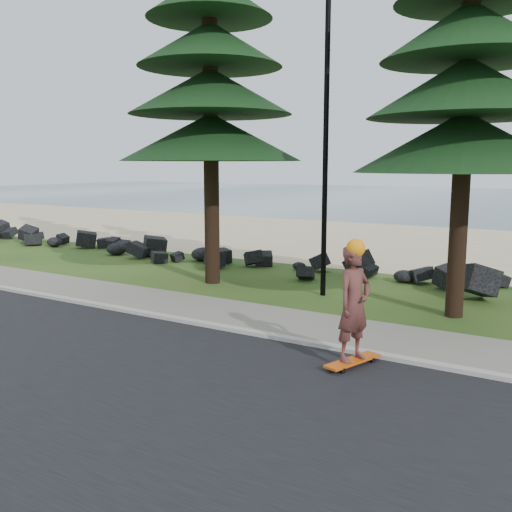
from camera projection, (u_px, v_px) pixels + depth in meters
The scene contains 8 objects.
ground at pixel (262, 323), 12.63m from camera, with size 160.00×160.00×0.00m, color #264816.
road at pixel (113, 390), 8.83m from camera, with size 160.00×7.00×0.02m, color black.
kerb at pixel (240, 331), 11.86m from camera, with size 160.00×0.20×0.10m, color #AFA99E.
sidewalk at pixel (266, 319), 12.79m from camera, with size 160.00×2.00×0.08m, color gray.
beach_sand at pixel (432, 245), 24.85m from camera, with size 160.00×15.00×0.01m, color tan.
seawall_boulders at pixel (356, 280), 17.35m from camera, with size 60.00×2.40×1.10m, color black, non-canonical shape.
lamp_post at pixel (326, 138), 14.67m from camera, with size 0.25×0.14×8.14m.
skateboarder at pixel (354, 304), 9.70m from camera, with size 0.68×1.23×2.22m.
Camera 1 is at (6.26, -10.51, 3.47)m, focal length 40.00 mm.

